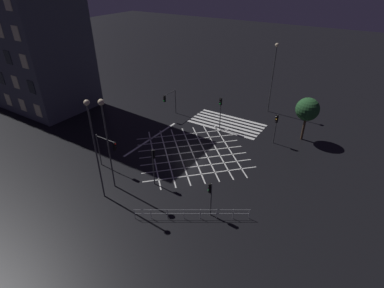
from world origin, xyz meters
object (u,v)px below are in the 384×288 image
(traffic_light_se_cross, at_px, (169,99))
(street_tree_near, at_px, (307,109))
(street_lamp_west, at_px, (274,66))
(traffic_light_nw_main, at_px, (210,193))
(traffic_light_median_south, at_px, (220,107))
(traffic_light_ne_main, at_px, (108,147))
(traffic_light_median_north, at_px, (153,160))
(street_lamp_east, at_px, (93,136))
(street_lamp_far, at_px, (105,126))
(traffic_light_sw_cross, at_px, (276,123))

(traffic_light_se_cross, distance_m, street_tree_near, 18.74)
(traffic_light_se_cross, height_order, street_lamp_west, street_lamp_west)
(traffic_light_se_cross, distance_m, traffic_light_nw_main, 21.05)
(traffic_light_median_south, bearing_deg, traffic_light_ne_main, -20.95)
(traffic_light_ne_main, relative_size, street_lamp_west, 0.38)
(traffic_light_median_south, bearing_deg, street_lamp_west, 159.17)
(traffic_light_median_north, height_order, traffic_light_ne_main, traffic_light_median_north)
(traffic_light_ne_main, distance_m, street_tree_near, 24.00)
(traffic_light_median_south, bearing_deg, traffic_light_nw_main, 24.90)
(traffic_light_se_cross, distance_m, street_lamp_east, 19.12)
(traffic_light_se_cross, bearing_deg, traffic_light_median_south, 92.62)
(traffic_light_nw_main, bearing_deg, street_lamp_east, 18.56)
(street_lamp_east, bearing_deg, street_lamp_far, -80.54)
(traffic_light_nw_main, relative_size, traffic_light_ne_main, 0.91)
(traffic_light_sw_cross, bearing_deg, street_lamp_far, -32.09)
(traffic_light_median_south, xyz_separation_m, street_lamp_west, (-3.53, -9.28, 3.82))
(traffic_light_sw_cross, bearing_deg, traffic_light_median_north, -27.27)
(traffic_light_nw_main, height_order, street_lamp_west, street_lamp_west)
(traffic_light_median_north, height_order, street_lamp_far, street_lamp_far)
(street_lamp_far, height_order, street_tree_near, street_lamp_far)
(traffic_light_sw_cross, distance_m, traffic_light_ne_main, 19.91)
(street_lamp_far, bearing_deg, traffic_light_ne_main, -38.12)
(traffic_light_se_cross, xyz_separation_m, street_lamp_far, (-4.99, 16.31, 4.00))
(traffic_light_median_north, bearing_deg, traffic_light_median_south, 0.37)
(traffic_light_median_north, relative_size, street_lamp_west, 0.40)
(street_lamp_east, distance_m, street_lamp_far, 1.69)
(traffic_light_sw_cross, xyz_separation_m, street_lamp_east, (10.34, 18.60, 3.88))
(traffic_light_median_north, height_order, traffic_light_se_cross, traffic_light_median_north)
(traffic_light_se_cross, relative_size, traffic_light_ne_main, 0.99)
(traffic_light_ne_main, height_order, street_tree_near, street_tree_near)
(traffic_light_median_north, xyz_separation_m, street_tree_near, (-10.16, -17.40, 1.27))
(traffic_light_median_north, relative_size, street_lamp_east, 0.41)
(traffic_light_sw_cross, distance_m, traffic_light_nw_main, 15.31)
(traffic_light_median_south, xyz_separation_m, traffic_light_sw_cross, (-7.51, -0.25, -0.47))
(traffic_light_median_south, bearing_deg, traffic_light_median_north, 0.37)
(street_lamp_east, bearing_deg, traffic_light_sw_cross, -119.08)
(traffic_light_se_cross, relative_size, street_lamp_east, 0.38)
(traffic_light_sw_cross, bearing_deg, street_tree_near, 137.62)
(traffic_light_median_south, relative_size, street_lamp_east, 0.46)
(traffic_light_ne_main, distance_m, street_lamp_west, 26.01)
(traffic_light_median_south, relative_size, street_tree_near, 0.81)
(traffic_light_median_north, distance_m, traffic_light_ne_main, 5.75)
(traffic_light_nw_main, xyz_separation_m, street_lamp_east, (9.81, 3.29, 4.17))
(street_tree_near, bearing_deg, traffic_light_median_north, 59.72)
(traffic_light_ne_main, bearing_deg, traffic_light_median_south, 69.05)
(traffic_light_sw_cross, relative_size, traffic_light_median_north, 0.96)
(street_lamp_east, xyz_separation_m, street_lamp_far, (0.28, -1.66, 0.15))
(traffic_light_median_south, bearing_deg, traffic_light_se_cross, -87.38)
(traffic_light_sw_cross, bearing_deg, street_lamp_east, -29.08)
(street_lamp_east, bearing_deg, street_tree_near, -121.20)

